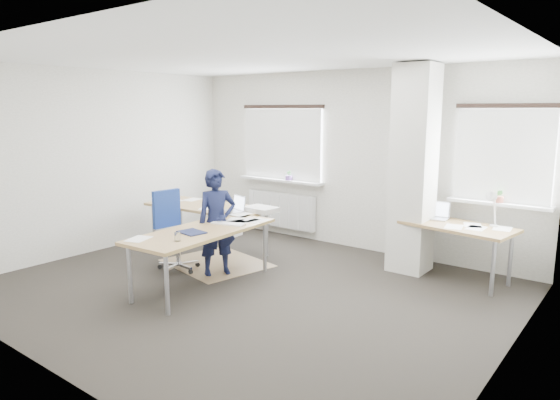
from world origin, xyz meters
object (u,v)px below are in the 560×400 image
Objects in this scene: desk_side at (458,228)px; task_chair at (176,248)px; person at (217,223)px; desk_main at (209,219)px.

desk_side is 3.77m from task_chair.
person is (-2.61, -1.75, 0.03)m from desk_side.
desk_side is 1.05× the size of person.
task_chair is at bearing -131.66° from desk_main.
task_chair is 0.77× the size of person.
person is (0.59, 0.21, 0.41)m from task_chair.
person reaches higher than desk_side.
task_chair is at bearing 140.21° from person.
person reaches higher than desk_main.
desk_side is (2.91, 1.60, -0.01)m from desk_main.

